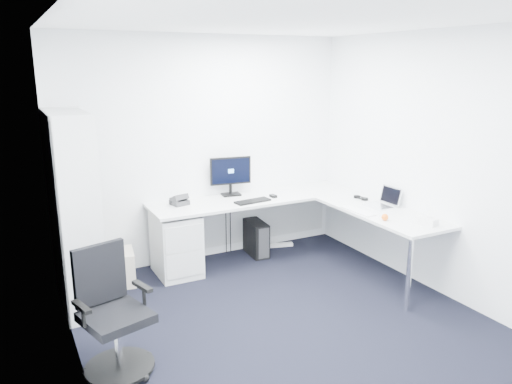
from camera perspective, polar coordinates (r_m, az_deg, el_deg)
name	(u,v)px	position (r m, az deg, el deg)	size (l,w,h in m)	color
ground	(294,331)	(4.72, 4.36, -15.55)	(4.20, 4.20, 0.00)	black
ceiling	(301,18)	(4.11, 5.11, 19.19)	(4.20, 4.20, 0.00)	white
wall_back	(205,150)	(6.06, -5.82, 4.78)	(3.60, 0.02, 2.70)	white
wall_left	(72,216)	(3.63, -20.26, -2.54)	(0.02, 4.20, 2.70)	white
wall_right	(450,168)	(5.37, 21.30, 2.62)	(0.02, 4.20, 2.70)	white
l_desk	(273,236)	(5.91, 1.91, -4.99)	(2.69, 1.51, 0.79)	silver
drawer_pedestal	(176,244)	(5.81, -9.11, -5.89)	(0.47, 0.58, 0.72)	silver
bookshelf	(74,212)	(5.14, -20.06, -2.12)	(0.38, 0.97, 1.94)	silver
task_chair	(116,314)	(4.06, -15.73, -13.26)	(0.56, 0.56, 1.01)	black
black_pc_tower	(256,238)	(6.35, 0.01, -5.28)	(0.20, 0.44, 0.43)	black
beige_pc_tower	(126,267)	(5.74, -14.65, -8.27)	(0.18, 0.39, 0.37)	#BBB09F
power_strip	(279,245)	(6.68, 2.59, -6.08)	(0.39, 0.07, 0.04)	silver
monitor	(231,176)	(6.11, -2.90, 1.86)	(0.51, 0.16, 0.49)	black
black_keyboard	(253,201)	(5.85, -0.39, -1.05)	(0.43, 0.15, 0.02)	black
mouse	(273,196)	(6.06, 1.98, -0.46)	(0.06, 0.10, 0.03)	black
desk_phone	(179,199)	(5.80, -8.76, -0.84)	(0.18, 0.18, 0.12)	#2C2C2F
laptop	(378,198)	(5.79, 13.82, -0.63)	(0.31, 0.30, 0.22)	silver
white_keyboard	(358,211)	(5.59, 11.56, -2.13)	(0.13, 0.45, 0.01)	silver
headphones	(361,197)	(6.11, 11.89, -0.56)	(0.12, 0.19, 0.05)	black
orange_fruit	(385,217)	(5.32, 14.51, -2.80)	(0.07, 0.07, 0.07)	orange
tissue_box	(427,221)	(5.32, 18.91, -3.16)	(0.11, 0.21, 0.07)	silver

